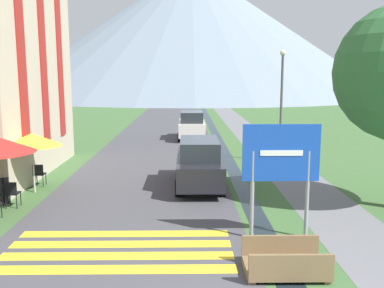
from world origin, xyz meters
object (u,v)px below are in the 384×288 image
(parked_car_near, at_px, (199,163))
(cafe_chair_near_right, at_px, (12,192))
(road_sign, at_px, (281,163))
(footbridge, at_px, (285,263))
(cafe_chair_far_right, at_px, (39,173))
(parked_car_far, at_px, (192,125))
(streetlamp, at_px, (282,97))
(cafe_umbrella_middle_yellow, at_px, (32,140))
(person_standing_terrace, at_px, (3,173))

(parked_car_near, distance_m, cafe_chair_near_right, 6.51)
(road_sign, relative_size, parked_car_near, 0.67)
(road_sign, bearing_deg, footbridge, -98.35)
(footbridge, bearing_deg, cafe_chair_far_right, 136.23)
(parked_car_far, height_order, cafe_chair_near_right, parked_car_far)
(cafe_chair_far_right, xyz_separation_m, cafe_chair_near_right, (0.05, -2.66, 0.00))
(footbridge, distance_m, parked_car_far, 19.42)
(road_sign, distance_m, streetlamp, 10.02)
(footbridge, height_order, cafe_chair_near_right, cafe_chair_near_right)
(cafe_umbrella_middle_yellow, distance_m, streetlamp, 11.32)
(cafe_umbrella_middle_yellow, bearing_deg, parked_car_far, 65.72)
(person_standing_terrace, bearing_deg, cafe_umbrella_middle_yellow, 69.60)
(road_sign, xyz_separation_m, parked_car_near, (-1.90, 5.18, -1.06))
(parked_car_far, distance_m, streetlamp, 8.93)
(footbridge, height_order, parked_car_near, parked_car_near)
(person_standing_terrace, bearing_deg, parked_car_near, 17.82)
(parked_car_far, height_order, cafe_umbrella_middle_yellow, cafe_umbrella_middle_yellow)
(cafe_chair_near_right, height_order, person_standing_terrace, person_standing_terrace)
(cafe_chair_near_right, xyz_separation_m, cafe_umbrella_middle_yellow, (0.07, 1.82, 1.39))
(footbridge, relative_size, person_standing_terrace, 0.96)
(cafe_chair_far_right, relative_size, cafe_chair_near_right, 1.00)
(parked_car_near, distance_m, streetlamp, 6.47)
(cafe_chair_far_right, xyz_separation_m, cafe_umbrella_middle_yellow, (0.12, -0.84, 1.39))
(road_sign, distance_m, footbridge, 2.68)
(road_sign, bearing_deg, cafe_umbrella_middle_yellow, 150.28)
(road_sign, relative_size, footbridge, 1.74)
(road_sign, height_order, streetlamp, streetlamp)
(cafe_chair_near_right, bearing_deg, road_sign, -9.15)
(cafe_umbrella_middle_yellow, bearing_deg, parked_car_near, 6.89)
(parked_car_far, distance_m, cafe_chair_near_right, 15.80)
(parked_car_near, bearing_deg, road_sign, -69.89)
(parked_car_far, bearing_deg, streetlamp, -61.33)
(parked_car_near, xyz_separation_m, parked_car_far, (-0.12, 12.14, -0.00))
(parked_car_far, distance_m, cafe_chair_far_right, 13.39)
(cafe_umbrella_middle_yellow, relative_size, person_standing_terrace, 1.21)
(footbridge, distance_m, cafe_umbrella_middle_yellow, 10.06)
(streetlamp, bearing_deg, cafe_chair_near_right, -144.74)
(parked_car_near, bearing_deg, streetlamp, 48.48)
(road_sign, distance_m, cafe_umbrella_middle_yellow, 9.00)
(cafe_chair_near_right, distance_m, cafe_umbrella_middle_yellow, 2.29)
(parked_car_near, height_order, parked_car_far, same)
(road_sign, xyz_separation_m, cafe_chair_far_right, (-7.93, 5.30, -1.46))
(footbridge, distance_m, streetlamp, 12.34)
(footbridge, distance_m, parked_car_near, 7.40)
(cafe_chair_near_right, relative_size, streetlamp, 0.16)
(cafe_chair_near_right, relative_size, person_standing_terrace, 0.48)
(road_sign, height_order, cafe_umbrella_middle_yellow, road_sign)
(road_sign, relative_size, cafe_chair_near_right, 3.48)
(person_standing_terrace, distance_m, streetlamp, 12.54)
(cafe_umbrella_middle_yellow, distance_m, person_standing_terrace, 1.69)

